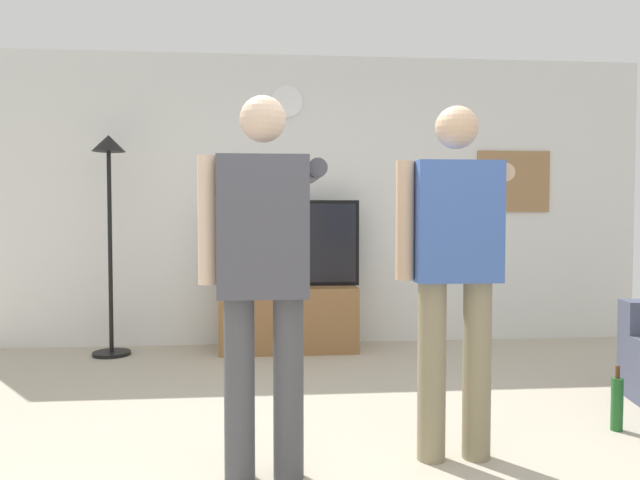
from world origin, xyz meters
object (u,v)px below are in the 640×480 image
Objects in this scene: wall_clock at (287,101)px; person_standing_nearer_lamp at (264,264)px; tv_stand at (289,318)px; television at (288,243)px; framed_picture at (513,181)px; floor_lamp at (109,198)px; person_standing_nearer_couch at (455,260)px; beverage_bottle at (617,403)px.

wall_clock is 0.17× the size of person_standing_nearer_lamp.
tv_stand is at bearing -90.00° from wall_clock.
framed_picture reaches higher than television.
floor_lamp is (-1.54, -0.34, -0.91)m from wall_clock.
television is 0.67× the size of floor_lamp.
person_standing_nearer_couch reaches higher than television.
person_standing_nearer_lamp is at bearing -94.46° from television.
wall_clock is 0.15× the size of floor_lamp.
floor_lamp is (-1.54, -0.10, 0.40)m from television.
beverage_bottle is (-0.41, -2.46, -1.38)m from framed_picture.
framed_picture is at bearing 50.50° from person_standing_nearer_lamp.
framed_picture is at bearing 62.23° from person_standing_nearer_couch.
beverage_bottle is (1.04, 0.29, -0.84)m from person_standing_nearer_couch.
person_standing_nearer_couch reaches higher than tv_stand.
wall_clock is at bearing 90.00° from television.
beverage_bottle is at bearing -50.69° from tv_stand.
wall_clock is 1.82m from floor_lamp.
television is 1.59m from floor_lamp.
television is 1.78× the size of framed_picture.
framed_picture is at bearing 7.70° from tv_stand.
tv_stand is 4.14× the size of wall_clock.
beverage_bottle is (1.77, -2.46, -2.11)m from wall_clock.
beverage_bottle is at bearing -51.29° from television.
wall_clock is at bearing 104.98° from person_standing_nearer_couch.
person_standing_nearer_lamp reaches higher than beverage_bottle.
television is (0.00, 0.05, 0.67)m from tv_stand.
wall_clock reaches higher than beverage_bottle.
tv_stand is 0.95× the size of television.
person_standing_nearer_lamp reaches higher than person_standing_nearer_couch.
tv_stand is 2.53m from framed_picture.
wall_clock is 3.69m from beverage_bottle.
framed_picture reaches higher than person_standing_nearer_couch.
tv_stand is at bearing 85.46° from person_standing_nearer_lamp.
person_standing_nearer_couch is at bearing -117.77° from framed_picture.
person_standing_nearer_lamp is 2.19m from beverage_bottle.
wall_clock is at bearing 125.83° from beverage_bottle.
framed_picture is 0.41× the size of person_standing_nearer_couch.
wall_clock is (0.00, 0.29, 1.98)m from tv_stand.
television is at bearing 85.54° from person_standing_nearer_lamp.
person_standing_nearer_lamp is 1.00× the size of person_standing_nearer_couch.
floor_lamp is 5.17× the size of beverage_bottle.
beverage_bottle is at bearing -32.59° from floor_lamp.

